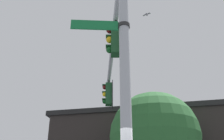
{
  "coord_description": "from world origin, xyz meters",
  "views": [
    {
      "loc": [
        -4.66,
        0.28,
        1.4
      ],
      "look_at": [
        4.42,
        0.23,
        5.77
      ],
      "focal_mm": 43.04,
      "sensor_mm": 36.0,
      "label": 1
    }
  ],
  "objects_px": {
    "traffic_light_nearest_pole": "(115,40)",
    "traffic_light_mid_inner": "(108,94)",
    "street_name_sign": "(107,26)",
    "bird_flying": "(147,14)"
  },
  "relations": [
    {
      "from": "bird_flying",
      "to": "traffic_light_mid_inner",
      "type": "bearing_deg",
      "value": 87.75
    },
    {
      "from": "street_name_sign",
      "to": "bird_flying",
      "type": "bearing_deg",
      "value": -16.01
    },
    {
      "from": "traffic_light_nearest_pole",
      "to": "street_name_sign",
      "type": "height_order",
      "value": "traffic_light_nearest_pole"
    },
    {
      "from": "traffic_light_mid_inner",
      "to": "bird_flying",
      "type": "bearing_deg",
      "value": -92.25
    },
    {
      "from": "street_name_sign",
      "to": "traffic_light_nearest_pole",
      "type": "bearing_deg",
      "value": -5.34
    },
    {
      "from": "traffic_light_nearest_pole",
      "to": "traffic_light_mid_inner",
      "type": "xyz_separation_m",
      "value": [
        4.73,
        0.24,
        0.0
      ]
    },
    {
      "from": "traffic_light_nearest_pole",
      "to": "traffic_light_mid_inner",
      "type": "distance_m",
      "value": 4.73
    },
    {
      "from": "traffic_light_nearest_pole",
      "to": "street_name_sign",
      "type": "bearing_deg",
      "value": 174.66
    },
    {
      "from": "traffic_light_mid_inner",
      "to": "street_name_sign",
      "type": "bearing_deg",
      "value": -179.82
    },
    {
      "from": "street_name_sign",
      "to": "bird_flying",
      "type": "relative_size",
      "value": 2.98
    }
  ]
}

